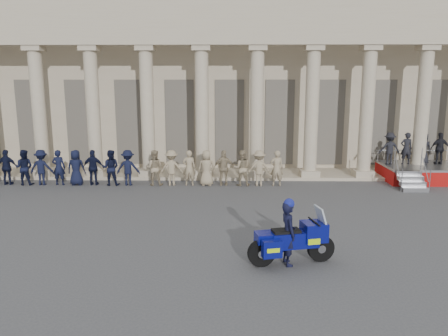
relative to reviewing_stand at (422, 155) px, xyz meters
The scene contains 6 objects.
ground 12.08m from the reviewing_stand, 139.76° to the right, with size 90.00×90.00×0.00m, color #424245.
building 12.00m from the reviewing_stand, 142.73° to the left, with size 40.00×12.50×9.00m.
officer_rank 15.63m from the reviewing_stand, behind, with size 17.75×0.61×1.62m.
reviewing_stand is the anchor object (origin of this frame).
motorcycle 12.42m from the reviewing_stand, 127.12° to the right, with size 2.31×1.15×1.50m.
rider 12.51m from the reviewing_stand, 127.49° to the right, with size 0.52×0.68×1.77m.
Camera 1 is at (0.09, -12.82, 4.66)m, focal length 35.00 mm.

